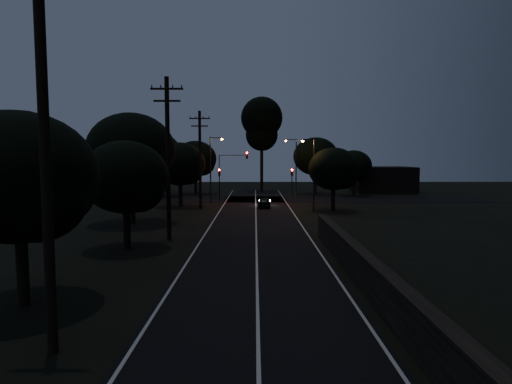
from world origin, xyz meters
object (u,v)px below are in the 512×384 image
object	(u,v)px
streetlight_a	(212,165)
car	(264,202)
utility_pole_mid	(168,156)
utility_pole_far	(200,158)
utility_pole_near	(44,137)
streetlight_c	(312,169)
signal_right	(292,179)
signal_left	(219,179)
signal_mast	(233,167)
streetlight_b	(295,164)
tall_pine	(262,123)

from	to	relation	value
streetlight_a	car	distance (m)	8.87
utility_pole_mid	utility_pole_far	bearing A→B (deg)	90.00
utility_pole_mid	utility_pole_near	bearing A→B (deg)	-90.00
utility_pole_far	utility_pole_mid	bearing A→B (deg)	-90.00
streetlight_a	streetlight_c	xyz separation A→B (m)	(11.14, -8.00, -0.29)
signal_right	signal_left	bearing A→B (deg)	180.00
utility_pole_near	streetlight_c	xyz separation A→B (m)	(11.83, 32.00, -1.89)
utility_pole_near	streetlight_a	xyz separation A→B (m)	(0.69, 40.00, -1.61)
utility_pole_mid	streetlight_a	xyz separation A→B (m)	(0.69, 23.00, -1.10)
utility_pole_mid	streetlight_a	bearing A→B (deg)	88.27
signal_mast	streetlight_b	size ratio (longest dim) A/B	0.78
signal_right	streetlight_c	size ratio (longest dim) A/B	0.55
tall_pine	signal_left	xyz separation A→B (m)	(-5.60, -15.01, -8.07)
signal_mast	streetlight_c	bearing A→B (deg)	-48.81
utility_pole_mid	tall_pine	distance (m)	40.94
utility_pole_far	streetlight_b	xyz separation A→B (m)	(11.31, 12.00, -0.85)
signal_right	streetlight_b	size ratio (longest dim) A/B	0.51
tall_pine	streetlight_b	distance (m)	13.38
utility_pole_mid	signal_left	bearing A→B (deg)	86.79
tall_pine	signal_right	distance (m)	17.42
signal_right	signal_mast	distance (m)	7.66
utility_pole_near	streetlight_a	size ratio (longest dim) A/B	1.50
utility_pole_mid	streetlight_c	distance (m)	19.15
tall_pine	streetlight_c	distance (m)	26.29
signal_mast	streetlight_a	distance (m)	3.13
signal_left	car	distance (m)	9.06
signal_left	streetlight_a	bearing A→B (deg)	-109.59
utility_pole_far	streetlight_c	distance (m)	12.05
car	streetlight_a	bearing A→B (deg)	-34.52
utility_pole_far	streetlight_b	distance (m)	16.51
streetlight_a	utility_pole_mid	bearing A→B (deg)	-91.73
tall_pine	utility_pole_far	bearing A→B (deg)	-106.93
utility_pole_far	car	distance (m)	8.59
streetlight_a	streetlight_c	bearing A→B (deg)	-35.69
utility_pole_mid	streetlight_a	distance (m)	23.04
utility_pole_mid	streetlight_c	world-z (taller)	utility_pole_mid
utility_pole_near	signal_left	xyz separation A→B (m)	(1.40, 41.99, -3.41)
streetlight_b	streetlight_a	bearing A→B (deg)	-150.52
utility_pole_near	utility_pole_mid	bearing A→B (deg)	90.00
car	utility_pole_far	bearing A→B (deg)	12.75
tall_pine	signal_right	xyz separation A→B (m)	(3.60, -15.01, -8.07)
utility_pole_near	signal_left	distance (m)	42.15
streetlight_b	utility_pole_near	bearing A→B (deg)	-103.81
utility_pole_near	signal_right	size ratio (longest dim) A/B	2.93
tall_pine	car	xyz separation A→B (m)	(-0.05, -21.80, -10.32)
utility_pole_mid	signal_mast	distance (m)	25.22
utility_pole_near	streetlight_a	world-z (taller)	utility_pole_near
signal_right	car	world-z (taller)	signal_right
utility_pole_mid	car	distance (m)	20.15
streetlight_a	car	bearing A→B (deg)	-37.51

